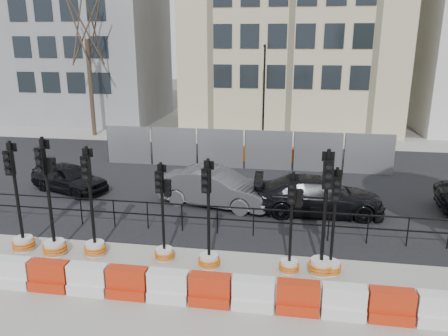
% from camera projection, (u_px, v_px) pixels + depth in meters
% --- Properties ---
extents(ground, '(120.00, 120.00, 0.00)m').
position_uv_depth(ground, '(211.00, 250.00, 13.43)').
color(ground, '#51514C').
rests_on(ground, ground).
extents(sidewalk_near, '(40.00, 6.00, 0.02)m').
position_uv_depth(sidewalk_near, '(188.00, 306.00, 10.58)').
color(sidewalk_near, gray).
rests_on(sidewalk_near, ground).
extents(road, '(40.00, 14.00, 0.03)m').
position_uv_depth(road, '(239.00, 181.00, 20.06)').
color(road, black).
rests_on(road, ground).
extents(sidewalk_far, '(40.00, 4.00, 0.02)m').
position_uv_depth(sidewalk_far, '(256.00, 139.00, 28.59)').
color(sidewalk_far, gray).
rests_on(sidewalk_far, ground).
extents(building_grey, '(11.00, 9.06, 14.00)m').
position_uv_depth(building_grey, '(88.00, 30.00, 34.42)').
color(building_grey, gray).
rests_on(building_grey, ground).
extents(building_cream, '(15.00, 10.06, 18.00)m').
position_uv_depth(building_cream, '(294.00, 0.00, 31.44)').
color(building_cream, beige).
rests_on(building_cream, ground).
extents(kerb_railing, '(18.00, 0.04, 1.00)m').
position_uv_depth(kerb_railing, '(217.00, 215.00, 14.37)').
color(kerb_railing, black).
rests_on(kerb_railing, ground).
extents(heras_fencing, '(14.33, 1.72, 2.00)m').
position_uv_depth(heras_fencing, '(236.00, 151.00, 22.51)').
color(heras_fencing, '#92959A').
rests_on(heras_fencing, ground).
extents(lamp_post_far, '(0.12, 0.56, 6.00)m').
position_uv_depth(lamp_post_far, '(264.00, 91.00, 26.65)').
color(lamp_post_far, black).
rests_on(lamp_post_far, ground).
extents(tree_bare_far, '(2.00, 2.00, 9.00)m').
position_uv_depth(tree_bare_far, '(86.00, 33.00, 27.92)').
color(tree_bare_far, '#473828').
rests_on(tree_bare_far, ground).
extents(barrier_row, '(16.75, 0.50, 0.80)m').
position_uv_depth(barrier_row, '(189.00, 289.00, 10.67)').
color(barrier_row, red).
rests_on(barrier_row, ground).
extents(traffic_signal_a, '(0.68, 0.68, 3.46)m').
position_uv_depth(traffic_signal_a, '(21.00, 229.00, 13.24)').
color(traffic_signal_a, silver).
rests_on(traffic_signal_a, ground).
extents(traffic_signal_b, '(0.72, 0.72, 3.63)m').
position_uv_depth(traffic_signal_b, '(53.00, 228.00, 12.91)').
color(traffic_signal_b, silver).
rests_on(traffic_signal_b, ground).
extents(traffic_signal_c, '(0.66, 0.66, 3.37)m').
position_uv_depth(traffic_signal_c, '(94.00, 234.00, 12.95)').
color(traffic_signal_c, silver).
rests_on(traffic_signal_c, ground).
extents(traffic_signal_d, '(0.59, 0.59, 2.98)m').
position_uv_depth(traffic_signal_d, '(164.00, 238.00, 12.65)').
color(traffic_signal_d, silver).
rests_on(traffic_signal_d, ground).
extents(traffic_signal_e, '(0.63, 0.63, 3.21)m').
position_uv_depth(traffic_signal_e, '(209.00, 246.00, 12.25)').
color(traffic_signal_e, silver).
rests_on(traffic_signal_e, ground).
extents(traffic_signal_f, '(0.58, 0.58, 2.92)m').
position_uv_depth(traffic_signal_f, '(290.00, 250.00, 11.96)').
color(traffic_signal_f, silver).
rests_on(traffic_signal_f, ground).
extents(traffic_signal_g, '(0.70, 0.70, 3.56)m').
position_uv_depth(traffic_signal_g, '(322.00, 250.00, 11.87)').
color(traffic_signal_g, silver).
rests_on(traffic_signal_g, ground).
extents(traffic_signal_h, '(0.60, 0.60, 3.07)m').
position_uv_depth(traffic_signal_h, '(331.00, 253.00, 11.91)').
color(traffic_signal_h, silver).
rests_on(traffic_signal_h, ground).
extents(car_a, '(3.88, 4.57, 1.22)m').
position_uv_depth(car_a, '(69.00, 178.00, 18.53)').
color(car_a, black).
rests_on(car_a, ground).
extents(car_b, '(3.47, 5.11, 1.46)m').
position_uv_depth(car_b, '(216.00, 187.00, 16.92)').
color(car_b, '#47474B').
rests_on(car_b, ground).
extents(car_c, '(2.37, 4.96, 1.39)m').
position_uv_depth(car_c, '(319.00, 196.00, 16.14)').
color(car_c, black).
rests_on(car_c, ground).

